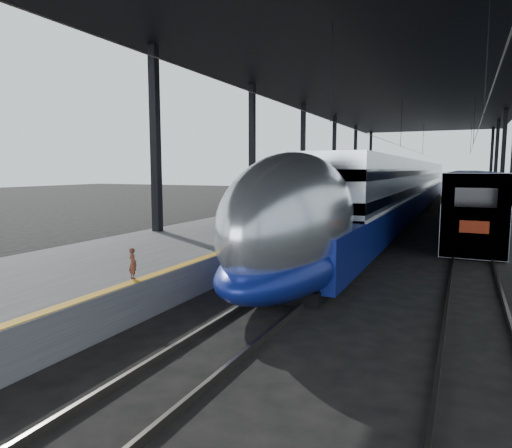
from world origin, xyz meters
The scene contains 8 objects.
ground centered at (0.00, 0.00, 0.00)m, with size 160.00×160.00×0.00m, color black.
platform centered at (-3.50, 20.00, 0.50)m, with size 6.00×80.00×1.00m, color #4C4C4F.
yellow_strip centered at (-0.70, 20.00, 1.00)m, with size 0.30×80.00×0.01m, color orange.
rails centered at (4.50, 20.00, 0.08)m, with size 6.52×80.00×0.16m.
canopy centered at (1.90, 20.00, 9.12)m, with size 18.00×75.00×9.47m.
tgv_train centered at (2.00, 28.78, 2.05)m, with size 3.06×65.20×4.39m.
second_train centered at (7.00, 36.08, 1.82)m, with size 2.61×56.05×3.59m.
child centered at (-0.90, -2.61, 1.39)m, with size 0.29×0.19×0.79m, color #52281B.
Camera 1 is at (6.54, -11.51, 3.74)m, focal length 32.00 mm.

